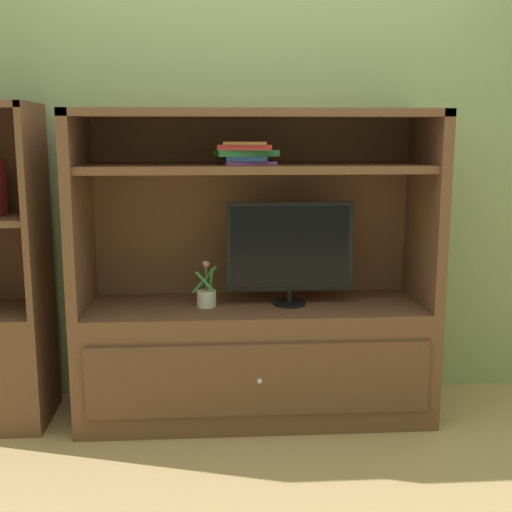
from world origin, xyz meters
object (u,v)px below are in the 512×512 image
Objects in this scene: media_console at (255,322)px; potted_plant at (206,296)px; tv_monitor at (290,249)px; magazine_stack at (246,152)px; bookshelf_tall at (2,318)px.

potted_plant is at bearing -171.79° from media_console.
tv_monitor is (0.17, -0.02, 0.37)m from media_console.
bookshelf_tall is at bearing 179.36° from magazine_stack.
media_console is 0.83m from magazine_stack.
bookshelf_tall is at bearing 178.97° from tv_monitor.
tv_monitor is at bearing -3.23° from magazine_stack.
potted_plant is at bearing -173.31° from magazine_stack.
media_console reaches higher than tv_monitor.
media_console reaches higher than magazine_stack.
magazine_stack is 1.41m from bookshelf_tall.
magazine_stack is (-0.21, 0.01, 0.46)m from tv_monitor.
magazine_stack reaches higher than tv_monitor.
bookshelf_tall is at bearing 177.90° from potted_plant.
tv_monitor is 0.51m from magazine_stack.
tv_monitor is 0.40× the size of bookshelf_tall.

